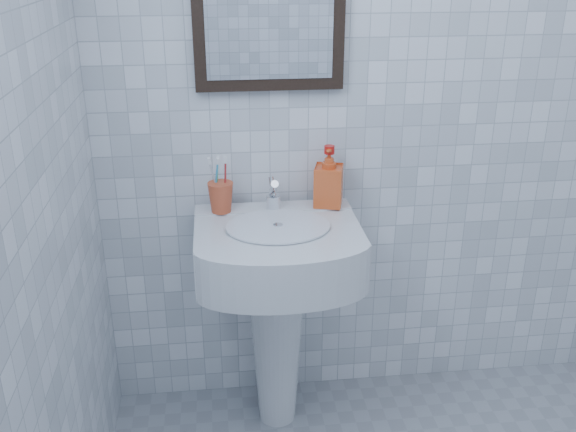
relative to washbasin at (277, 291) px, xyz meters
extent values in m
cube|color=white|center=(0.48, 0.21, 0.68)|extent=(2.20, 0.02, 2.50)
cone|color=silver|center=(0.00, 0.02, -0.22)|extent=(0.22, 0.22, 0.69)
cube|color=silver|center=(0.00, -0.03, 0.18)|extent=(0.55, 0.39, 0.17)
cube|color=silver|center=(0.00, 0.13, 0.26)|extent=(0.55, 0.10, 0.03)
cylinder|color=white|center=(0.00, -0.05, 0.28)|extent=(0.34, 0.34, 0.01)
cylinder|color=silver|center=(0.00, 0.10, 0.30)|extent=(0.05, 0.05, 0.05)
cylinder|color=silver|center=(0.00, 0.09, 0.36)|extent=(0.03, 0.10, 0.08)
cylinder|color=silver|center=(0.00, 0.12, 0.34)|extent=(0.03, 0.05, 0.09)
imported|color=#E94116|center=(0.20, 0.12, 0.38)|extent=(0.12, 0.12, 0.21)
camera|label=1|loc=(-0.19, -1.97, 1.12)|focal=40.00mm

